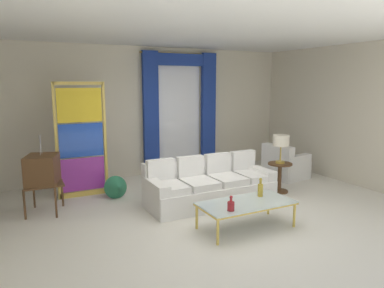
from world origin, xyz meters
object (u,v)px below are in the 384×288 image
vintage_tv (42,171)px  table_lamp_brass (281,142)px  bottle_blue_decanter (260,189)px  armchair_white (284,166)px  stained_glass_divider (82,142)px  coffee_table (246,204)px  round_side_table (280,175)px  bottle_crystal_tall (231,205)px  peacock_figurine (117,188)px  couch_white_long (208,186)px

vintage_tv → table_lamp_brass: bearing=-11.6°
bottle_blue_decanter → armchair_white: armchair_white is taller
stained_glass_divider → table_lamp_brass: bearing=-23.1°
armchair_white → vintage_tv: bearing=178.7°
coffee_table → round_side_table: size_ratio=2.42×
stained_glass_divider → round_side_table: size_ratio=3.70×
bottle_crystal_tall → stained_glass_divider: 3.32m
peacock_figurine → stained_glass_divider: bearing=136.9°
table_lamp_brass → stained_glass_divider: bearing=156.9°
couch_white_long → stained_glass_divider: size_ratio=1.06×
bottle_crystal_tall → vintage_tv: size_ratio=0.16×
armchair_white → bottle_blue_decanter: bearing=-139.1°
couch_white_long → armchair_white: (2.40, 0.68, -0.02)m
bottle_crystal_tall → peacock_figurine: 2.63m
coffee_table → peacock_figurine: (-1.38, 2.22, -0.16)m
stained_glass_divider → round_side_table: (3.57, -1.52, -0.70)m
bottle_blue_decanter → vintage_tv: 3.60m
armchair_white → table_lamp_brass: size_ratio=1.64×
couch_white_long → round_side_table: (1.59, -0.10, 0.05)m
coffee_table → bottle_crystal_tall: bottle_crystal_tall is taller
couch_white_long → bottle_blue_decanter: couch_white_long is taller
vintage_tv → table_lamp_brass: size_ratio=2.36×
coffee_table → bottle_crystal_tall: bearing=-153.5°
couch_white_long → table_lamp_brass: (1.59, -0.10, 0.72)m
coffee_table → peacock_figurine: bearing=121.8°
bottle_crystal_tall → stained_glass_divider: size_ratio=0.10×
bottle_crystal_tall → stained_glass_divider: (-1.49, 2.92, 0.57)m
coffee_table → table_lamp_brass: table_lamp_brass is taller
armchair_white → coffee_table: bearing=-141.6°
stained_glass_divider → armchair_white: bearing=-9.7°
round_side_table → bottle_blue_decanter: bearing=-140.9°
peacock_figurine → coffee_table: bearing=-58.2°
stained_glass_divider → table_lamp_brass: (3.57, -1.52, -0.03)m
coffee_table → stained_glass_divider: 3.38m
peacock_figurine → round_side_table: (3.04, -1.03, 0.14)m
bottle_blue_decanter → bottle_crystal_tall: size_ratio=1.36×
bottle_crystal_tall → armchair_white: bearing=36.9°
round_side_table → peacock_figurine: bearing=161.3°
table_lamp_brass → coffee_table: bearing=-144.5°
vintage_tv → stained_glass_divider: (0.76, 0.63, 0.33)m
peacock_figurine → couch_white_long: bearing=-32.6°
vintage_tv → round_side_table: size_ratio=2.26×
couch_white_long → vintage_tv: size_ratio=1.74×
peacock_figurine → table_lamp_brass: 3.31m
bottle_crystal_tall → peacock_figurine: (-0.97, 2.43, -0.27)m
bottle_crystal_tall → round_side_table: bottle_crystal_tall is taller
bottle_crystal_tall → coffee_table: bearing=26.5°
bottle_blue_decanter → round_side_table: bottle_blue_decanter is taller
bottle_blue_decanter → bottle_crystal_tall: bearing=-156.7°
coffee_table → armchair_white: bearing=38.4°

